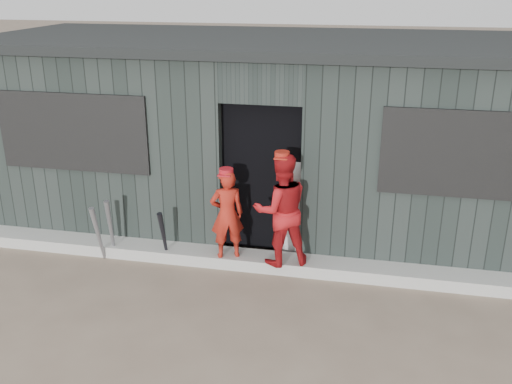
% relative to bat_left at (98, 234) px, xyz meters
% --- Properties ---
extents(ground, '(80.00, 80.00, 0.00)m').
position_rel_bat_left_xyz_m(ground, '(1.97, -1.56, -0.38)').
color(ground, '#715E4E').
rests_on(ground, ground).
extents(curb, '(8.00, 0.36, 0.15)m').
position_rel_bat_left_xyz_m(curb, '(1.97, 0.26, -0.31)').
color(curb, '#A7A7A2').
rests_on(curb, ground).
extents(bat_left, '(0.10, 0.23, 0.76)m').
position_rel_bat_left_xyz_m(bat_left, '(0.00, 0.00, 0.00)').
color(bat_left, gray).
rests_on(bat_left, ground).
extents(bat_mid, '(0.10, 0.21, 0.81)m').
position_rel_bat_left_xyz_m(bat_mid, '(0.12, 0.12, 0.03)').
color(bat_mid, gray).
rests_on(bat_mid, ground).
extents(bat_right, '(0.08, 0.23, 0.71)m').
position_rel_bat_left_xyz_m(bat_right, '(0.81, 0.14, -0.03)').
color(bat_right, black).
rests_on(bat_right, ground).
extents(player_red_left, '(0.48, 0.41, 1.11)m').
position_rel_bat_left_xyz_m(player_red_left, '(1.62, 0.18, 0.33)').
color(player_red_left, '#A82014').
rests_on(player_red_left, curb).
extents(player_red_right, '(0.82, 0.74, 1.37)m').
position_rel_bat_left_xyz_m(player_red_right, '(2.29, 0.15, 0.45)').
color(player_red_right, '#AC1519').
rests_on(player_red_right, curb).
extents(player_grey_back, '(0.76, 0.63, 1.33)m').
position_rel_bat_left_xyz_m(player_grey_back, '(2.43, 0.72, 0.29)').
color(player_grey_back, '#B5B5B5').
rests_on(player_grey_back, ground).
extents(dugout, '(8.30, 3.30, 2.62)m').
position_rel_bat_left_xyz_m(dugout, '(1.97, 1.95, 0.91)').
color(dugout, black).
rests_on(dugout, ground).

